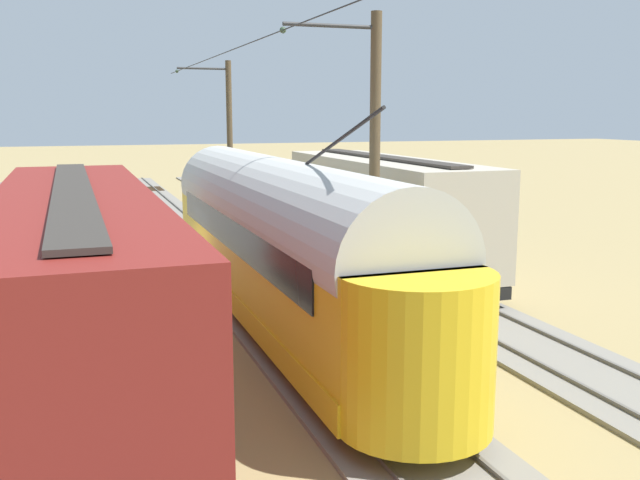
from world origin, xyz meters
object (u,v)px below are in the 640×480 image
object	(u,v)px
boxcar_adjacent	(382,211)
coach_far_siding	(78,282)
catenary_pole_foreground	(229,141)
vintage_streetcar	(278,237)
catenary_pole_mid_near	(372,165)
switch_stand	(342,223)

from	to	relation	value
boxcar_adjacent	coach_far_siding	xyz separation A→B (m)	(9.95, 7.53, 0.00)
coach_far_siding	catenary_pole_foreground	bearing A→B (deg)	-110.28
vintage_streetcar	boxcar_adjacent	xyz separation A→B (m)	(-4.97, -4.42, -0.10)
vintage_streetcar	catenary_pole_mid_near	bearing A→B (deg)	165.65
catenary_pole_foreground	switch_stand	xyz separation A→B (m)	(-3.81, 5.51, -3.42)
boxcar_adjacent	catenary_pole_mid_near	xyz separation A→B (m)	(2.59, 5.03, 1.96)
catenary_pole_mid_near	switch_stand	xyz separation A→B (m)	(-3.81, -11.88, -3.42)
vintage_streetcar	coach_far_siding	distance (m)	5.87
catenary_pole_mid_near	switch_stand	size ratio (longest dim) A/B	6.42
vintage_streetcar	boxcar_adjacent	world-z (taller)	vintage_streetcar
vintage_streetcar	switch_stand	distance (m)	12.96
catenary_pole_foreground	catenary_pole_mid_near	world-z (taller)	same
boxcar_adjacent	catenary_pole_foreground	xyz separation A→B (m)	(2.59, -12.37, 1.96)
catenary_pole_mid_near	coach_far_siding	bearing A→B (deg)	18.76
boxcar_adjacent	coach_far_siding	world-z (taller)	same
catenary_pole_foreground	catenary_pole_mid_near	size ratio (longest dim) A/B	1.00
vintage_streetcar	coach_far_siding	xyz separation A→B (m)	(4.98, 3.10, -0.10)
catenary_pole_mid_near	catenary_pole_foreground	bearing A→B (deg)	-90.00
catenary_pole_mid_near	switch_stand	distance (m)	12.94
catenary_pole_foreground	boxcar_adjacent	bearing A→B (deg)	101.85
catenary_pole_foreground	coach_far_siding	bearing A→B (deg)	69.72
boxcar_adjacent	switch_stand	size ratio (longest dim) A/B	9.23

